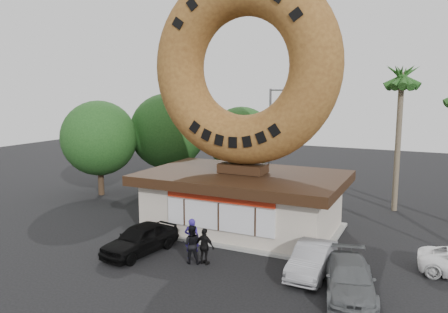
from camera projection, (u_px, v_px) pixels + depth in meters
ground at (190, 267)px, 19.69m from camera, size 90.00×90.00×0.00m
donut_shop at (243, 199)px, 24.75m from camera, size 11.20×7.20×3.80m
giant_donut at (244, 67)px, 23.65m from camera, size 10.73×2.73×10.73m
tree_west at (168, 131)px, 34.64m from camera, size 6.00×6.00×7.65m
tree_mid at (241, 140)px, 34.16m from camera, size 5.20×5.20×6.63m
tree_far at (99, 138)px, 32.62m from camera, size 5.60×5.60×7.14m
palm_near at (402, 82)px, 27.67m from camera, size 2.60×2.60×9.75m
street_lamp at (272, 134)px, 34.06m from camera, size 2.11×0.20×8.00m
person_left at (192, 238)px, 20.58m from camera, size 0.82×0.67×1.95m
person_center at (192, 244)px, 20.02m from camera, size 1.05×0.93×1.80m
person_right at (205, 246)px, 19.88m from camera, size 1.04×0.53×1.70m
car_black at (140, 239)px, 21.26m from camera, size 2.31×4.46×1.45m
car_silver at (312, 259)px, 18.88m from camera, size 1.41×4.03×1.33m
car_grey at (350, 279)px, 16.93m from camera, size 2.87×4.82×1.31m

